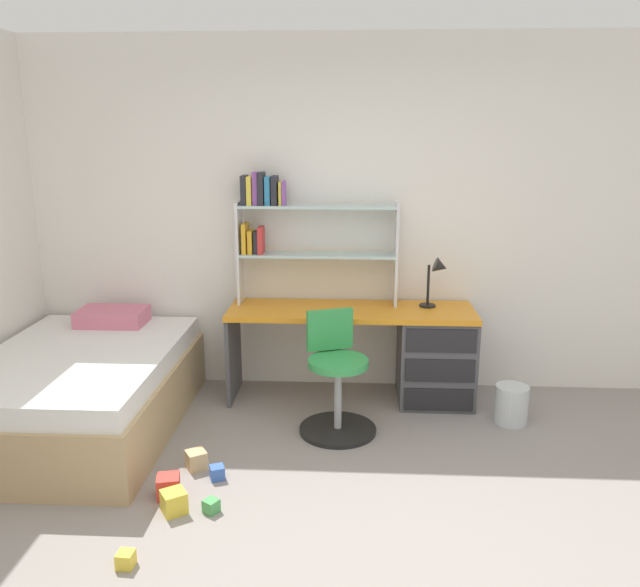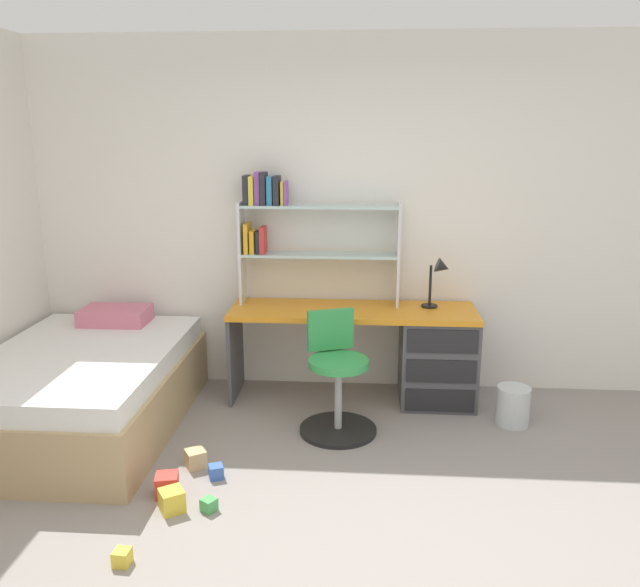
# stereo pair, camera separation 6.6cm
# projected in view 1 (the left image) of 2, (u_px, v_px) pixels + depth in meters

# --- Properties ---
(ground_plane) EXTENTS (6.10, 5.47, 0.02)m
(ground_plane) POSITION_uv_depth(u_px,v_px,m) (365.00, 566.00, 3.01)
(ground_plane) COLOR gray
(room_shell) EXTENTS (6.10, 5.47, 2.67)m
(room_shell) POSITION_uv_depth(u_px,v_px,m) (166.00, 239.00, 3.90)
(room_shell) COLOR white
(room_shell) RESTS_ON ground_plane
(desk) EXTENTS (1.81, 0.55, 0.70)m
(desk) POSITION_uv_depth(u_px,v_px,m) (413.00, 350.00, 4.77)
(desk) COLOR orange
(desk) RESTS_ON ground_plane
(bookshelf_hutch) EXTENTS (1.19, 0.22, 0.98)m
(bookshelf_hutch) POSITION_uv_depth(u_px,v_px,m) (293.00, 225.00, 4.74)
(bookshelf_hutch) COLOR silver
(bookshelf_hutch) RESTS_ON desk
(desk_lamp) EXTENTS (0.20, 0.17, 0.38)m
(desk_lamp) POSITION_uv_depth(u_px,v_px,m) (438.00, 274.00, 4.67)
(desk_lamp) COLOR black
(desk_lamp) RESTS_ON desk
(swivel_chair) EXTENTS (0.52, 0.52, 0.81)m
(swivel_chair) POSITION_uv_depth(u_px,v_px,m) (337.00, 385.00, 4.28)
(swivel_chair) COLOR black
(swivel_chair) RESTS_ON ground_plane
(bed_platform) EXTENTS (1.26, 1.81, 0.67)m
(bed_platform) POSITION_uv_depth(u_px,v_px,m) (81.00, 391.00, 4.31)
(bed_platform) COLOR tan
(bed_platform) RESTS_ON ground_plane
(waste_bin) EXTENTS (0.23, 0.23, 0.27)m
(waste_bin) POSITION_uv_depth(u_px,v_px,m) (511.00, 404.00, 4.44)
(waste_bin) COLOR silver
(waste_bin) RESTS_ON ground_plane
(toy_block_yellow_0) EXTENTS (0.17, 0.17, 0.12)m
(toy_block_yellow_0) POSITION_uv_depth(u_px,v_px,m) (174.00, 502.00, 3.40)
(toy_block_yellow_0) COLOR gold
(toy_block_yellow_0) RESTS_ON ground_plane
(toy_block_blue_1) EXTENTS (0.10, 0.10, 0.08)m
(toy_block_blue_1) POSITION_uv_depth(u_px,v_px,m) (217.00, 473.00, 3.73)
(toy_block_blue_1) COLOR #3860B7
(toy_block_blue_1) RESTS_ON ground_plane
(toy_block_red_2) EXTENTS (0.15, 0.15, 0.12)m
(toy_block_red_2) POSITION_uv_depth(u_px,v_px,m) (168.00, 486.00, 3.55)
(toy_block_red_2) COLOR red
(toy_block_red_2) RESTS_ON ground_plane
(toy_block_green_3) EXTENTS (0.10, 0.10, 0.07)m
(toy_block_green_3) POSITION_uv_depth(u_px,v_px,m) (211.00, 506.00, 3.41)
(toy_block_green_3) COLOR #479E51
(toy_block_green_3) RESTS_ON ground_plane
(toy_block_natural_4) EXTENTS (0.15, 0.15, 0.11)m
(toy_block_natural_4) POSITION_uv_depth(u_px,v_px,m) (196.00, 460.00, 3.85)
(toy_block_natural_4) COLOR tan
(toy_block_natural_4) RESTS_ON ground_plane
(toy_block_yellow_5) EXTENTS (0.08, 0.08, 0.08)m
(toy_block_yellow_5) POSITION_uv_depth(u_px,v_px,m) (126.00, 560.00, 2.98)
(toy_block_yellow_5) COLOR gold
(toy_block_yellow_5) RESTS_ON ground_plane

